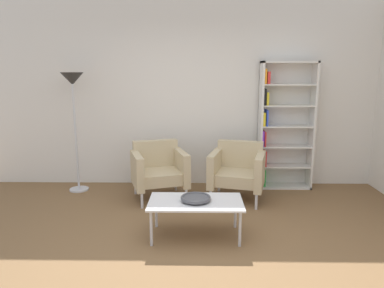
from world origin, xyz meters
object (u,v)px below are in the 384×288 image
object	(u,v)px
bookshelf_tall	(282,127)
armchair_spare_guest	(238,170)
floor_lamp_torchiere	(73,93)
decorative_bowl	(196,198)
armchair_by_bookshelf	(159,169)
coffee_table_low	(196,204)

from	to	relation	value
bookshelf_tall	armchair_spare_guest	xyz separation A→B (m)	(-0.72, -0.55, -0.52)
bookshelf_tall	floor_lamp_torchiere	xyz separation A→B (m)	(-3.05, -0.23, 0.51)
decorative_bowl	armchair_spare_guest	bearing A→B (deg)	64.48
floor_lamp_torchiere	bookshelf_tall	bearing A→B (deg)	4.39
bookshelf_tall	floor_lamp_torchiere	world-z (taller)	bookshelf_tall
armchair_by_bookshelf	bookshelf_tall	bearing A→B (deg)	-1.68
armchair_spare_guest	floor_lamp_torchiere	distance (m)	2.58
armchair_by_bookshelf	armchair_spare_guest	bearing A→B (deg)	-19.28
armchair_spare_guest	floor_lamp_torchiere	bearing A→B (deg)	-173.38
coffee_table_low	armchair_by_bookshelf	xyz separation A→B (m)	(-0.53, 1.23, 0.05)
coffee_table_low	armchair_spare_guest	world-z (taller)	armchair_spare_guest
coffee_table_low	floor_lamp_torchiere	world-z (taller)	floor_lamp_torchiere
armchair_by_bookshelf	floor_lamp_torchiere	world-z (taller)	floor_lamp_torchiere
coffee_table_low	floor_lamp_torchiere	distance (m)	2.57
bookshelf_tall	armchair_spare_guest	bearing A→B (deg)	-142.32
decorative_bowl	armchair_spare_guest	xyz separation A→B (m)	(0.57, 1.20, -0.02)
bookshelf_tall	floor_lamp_torchiere	distance (m)	3.10
bookshelf_tall	floor_lamp_torchiere	size ratio (longest dim) A/B	1.09
armchair_by_bookshelf	armchair_spare_guest	size ratio (longest dim) A/B	1.03
decorative_bowl	armchair_by_bookshelf	xyz separation A→B (m)	(-0.53, 1.23, -0.02)
bookshelf_tall	armchair_by_bookshelf	bearing A→B (deg)	-163.93
decorative_bowl	floor_lamp_torchiere	size ratio (longest dim) A/B	0.18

